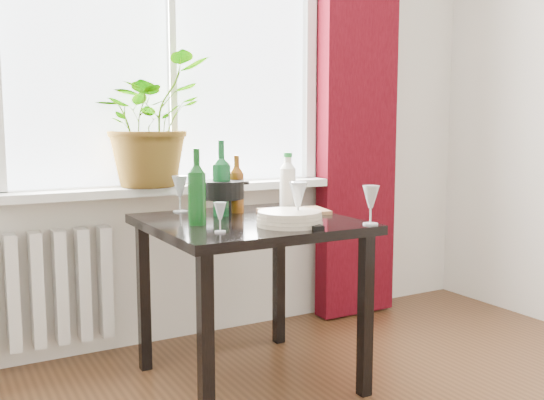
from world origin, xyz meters
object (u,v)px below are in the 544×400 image
cutting_board (294,211)px  radiator (25,291)px  bottle_amber (237,183)px  wineglass_far_right (371,205)px  wine_bottle_left (197,186)px  wineglass_front_left (220,217)px  table (249,240)px  wineglass_back_left (180,193)px  wineglass_front_right (298,203)px  wineglass_back_center (234,191)px  fondue_pot (222,198)px  wine_bottle_right (222,177)px  cleaning_bottle (288,180)px  potted_plant (148,121)px  plate_stack (290,218)px  tv_remote (312,225)px

cutting_board → radiator: bearing=153.2°
bottle_amber → wineglass_far_right: size_ratio=1.65×
wine_bottle_left → wineglass_front_left: wine_bottle_left is taller
bottle_amber → wineglass_front_left: 0.54m
table → bottle_amber: bottle_amber is taller
table → wineglass_far_right: size_ratio=5.08×
wine_bottle_left → wineglass_back_left: bearing=79.5°
wineglass_front_right → wineglass_back_center: wineglass_back_center is taller
fondue_pot → cutting_board: bearing=-21.0°
table → fondue_pot: (-0.05, 0.17, 0.17)m
table → wineglass_front_left: bearing=-136.0°
radiator → bottle_amber: size_ratio=2.91×
table → wine_bottle_right: size_ratio=2.44×
cleaning_bottle → wineglass_far_right: (0.03, -0.62, -0.05)m
table → bottle_amber: bearing=77.2°
potted_plant → wine_bottle_right: bearing=-66.0°
table → wineglass_front_right: (0.12, -0.22, 0.18)m
wine_bottle_right → fondue_pot: bearing=64.2°
cleaning_bottle → plate_stack: bearing=-120.0°
fondue_pot → plate_stack: bearing=-75.7°
table → wine_bottle_left: (-0.25, -0.02, 0.25)m
cleaning_bottle → wineglass_front_left: 0.76m
plate_stack → tv_remote: (0.05, -0.08, -0.02)m
wineglass_front_right → fondue_pot: 0.42m
wineglass_front_left → tv_remote: size_ratio=0.75×
radiator → potted_plant: (0.60, -0.03, 0.79)m
wineglass_back_center → cutting_board: 0.32m
potted_plant → fondue_pot: bearing=-65.5°
wine_bottle_left → plate_stack: (0.32, -0.21, -0.13)m
tv_remote → table: bearing=122.4°
potted_plant → plate_stack: potted_plant is taller
potted_plant → wineglass_back_center: 0.55m
wineglass_back_left → bottle_amber: bearing=-32.5°
wineglass_back_left → plate_stack: wineglass_back_left is taller
bottle_amber → wineglass_back_center: size_ratio=1.50×
radiator → fondue_pot: bearing=-29.9°
plate_stack → fondue_pot: size_ratio=1.17×
wine_bottle_left → wineglass_back_center: bearing=45.1°
wineglass_front_right → fondue_pot: (-0.17, 0.39, -0.01)m
wine_bottle_left → tv_remote: 0.50m
radiator → wine_bottle_left: 1.03m
potted_plant → wine_bottle_left: size_ratio=2.04×
potted_plant → wineglass_back_center: bearing=-41.5°
tv_remote → cutting_board: (0.14, 0.37, -0.00)m
cleaning_bottle → wineglass_front_right: size_ratio=1.52×
wineglass_far_right → plate_stack: (-0.30, 0.14, -0.05)m
table → plate_stack: 0.27m
cleaning_bottle → wineglass_back_center: bearing=166.0°
potted_plant → wineglass_back_center: potted_plant is taller
wineglass_front_right → plate_stack: (-0.05, -0.01, -0.06)m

